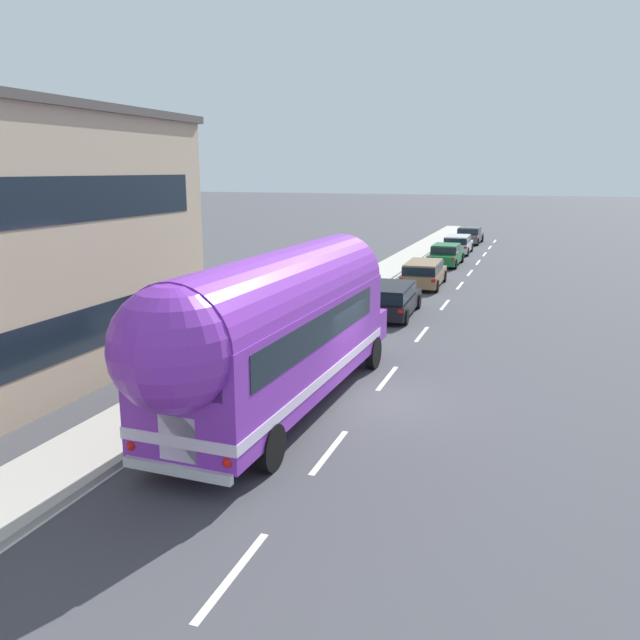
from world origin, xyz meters
TOP-DOWN VIEW (x-y plane):
  - ground_plane at (0.00, 0.00)m, footprint 300.00×300.00m
  - lane_markings at (-2.72, 12.85)m, footprint 3.99×80.00m
  - sidewalk_slab at (-4.94, 10.00)m, footprint 2.16×90.00m
  - painted_bus at (-1.96, -2.00)m, footprint 2.83×12.09m
  - car_lead at (-1.81, 10.12)m, footprint 2.06×4.80m
  - car_second at (-1.80, 17.60)m, footprint 2.08×4.79m
  - car_third at (-1.88, 26.01)m, footprint 1.90×4.64m
  - car_fourth at (-1.93, 32.21)m, footprint 1.93×4.36m
  - car_fifth at (-1.93, 39.49)m, footprint 2.08×4.42m

SIDE VIEW (x-z plane):
  - ground_plane at x=0.00m, z-range 0.00..0.00m
  - lane_markings at x=-2.72m, z-range 0.00..0.01m
  - sidewalk_slab at x=-4.94m, z-range 0.00..0.15m
  - car_fifth at x=-1.93m, z-range 0.05..1.42m
  - car_third at x=-1.88m, z-range 0.05..1.42m
  - car_fourth at x=-1.93m, z-range 0.10..1.47m
  - car_lead at x=-1.81m, z-range 0.10..1.47m
  - car_second at x=-1.80m, z-range 0.11..1.48m
  - painted_bus at x=-1.96m, z-range 0.24..4.36m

